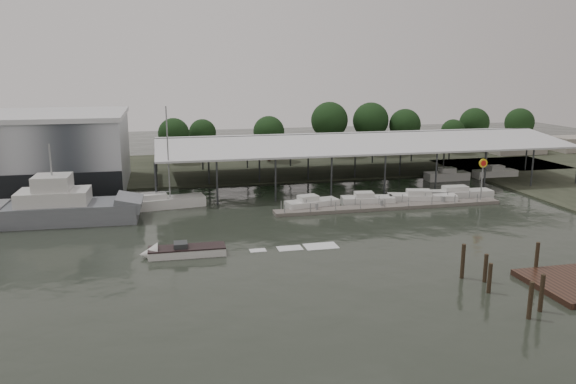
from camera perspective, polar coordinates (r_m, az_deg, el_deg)
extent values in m
plane|color=#252B23|center=(54.17, -0.33, -5.10)|extent=(200.00, 200.00, 0.00)
cube|color=#3E4232|center=(94.47, -5.88, 2.58)|extent=(140.00, 30.00, 0.30)
cube|color=#ACB1B7|center=(82.90, -24.48, 3.53)|extent=(24.00, 20.00, 10.00)
cube|color=black|center=(73.73, -25.76, 0.02)|extent=(24.00, 0.30, 4.00)
cube|color=silver|center=(82.34, -24.81, 7.10)|extent=(24.50, 20.50, 0.60)
cube|color=#313537|center=(83.84, 6.91, 5.88)|extent=(58.00, 0.40, 0.30)
cylinder|color=#313537|center=(68.27, -13.28, 0.68)|extent=(0.24, 0.24, 5.50)
cylinder|color=#313537|center=(90.91, -13.26, 3.61)|extent=(0.24, 0.24, 5.50)
cylinder|color=#313537|center=(107.39, 19.50, 4.57)|extent=(0.24, 0.24, 5.50)
cube|color=slate|center=(67.79, 10.27, -1.48)|extent=(28.00, 2.00, 0.40)
cylinder|color=gray|center=(62.90, -0.35, -1.82)|extent=(0.10, 0.10, 1.20)
cylinder|color=gray|center=(74.40, 19.28, -0.26)|extent=(0.10, 0.10, 1.20)
cube|color=gray|center=(67.29, 9.51, -1.12)|extent=(0.30, 0.30, 0.70)
cylinder|color=gray|center=(72.78, 19.08, 0.85)|extent=(0.16, 0.16, 5.00)
cylinder|color=yellow|center=(72.34, 19.22, 2.78)|extent=(1.10, 0.12, 1.10)
cylinder|color=red|center=(72.28, 19.25, 2.78)|extent=(0.70, 0.05, 0.70)
cube|color=gray|center=(116.98, 21.80, 4.63)|extent=(10.00, 8.00, 4.00)
cube|color=gray|center=(124.09, 27.01, 4.33)|extent=(8.00, 6.00, 3.00)
cube|color=slate|center=(65.43, -21.76, -2.08)|extent=(15.64, 5.78, 2.40)
cube|color=slate|center=(64.22, -15.86, -1.00)|extent=(3.14, 5.15, 1.75)
cube|color=silver|center=(65.21, -22.68, -0.59)|extent=(7.41, 4.61, 1.80)
cube|color=silver|center=(64.87, -22.81, 0.88)|extent=(3.84, 3.86, 1.61)
cylinder|color=gray|center=(64.46, -22.99, 2.97)|extent=(0.18, 0.18, 3.50)
cube|color=silver|center=(68.72, -12.24, -1.12)|extent=(9.37, 4.01, 1.40)
cube|color=silver|center=(68.30, -13.47, -0.49)|extent=(3.15, 2.23, 0.80)
cylinder|color=gray|center=(67.65, -12.09, 3.82)|extent=(0.16, 0.16, 11.14)
cylinder|color=gray|center=(68.22, -13.26, -0.06)|extent=(3.47, 0.67, 0.12)
cube|color=silver|center=(51.14, -10.22, -5.99)|extent=(6.81, 2.09, 0.90)
cone|color=silver|center=(51.18, -13.96, -6.15)|extent=(1.63, 2.02, 2.00)
cube|color=black|center=(51.02, -10.23, -5.56)|extent=(6.81, 2.15, 0.12)
cube|color=#313537|center=(50.93, -10.86, -5.32)|extent=(1.22, 1.42, 0.50)
cube|color=silver|center=(51.79, -3.08, -5.94)|extent=(2.30, 1.50, 0.04)
cube|color=silver|center=(52.32, 0.18, -5.73)|extent=(3.10, 2.00, 0.04)
cube|color=silver|center=(53.00, 3.36, -5.51)|extent=(3.90, 2.50, 0.04)
cube|color=silver|center=(66.53, 2.47, -1.29)|extent=(6.68, 3.40, 1.10)
cube|color=silver|center=(66.22, 2.05, -0.64)|extent=(2.50, 2.01, 0.70)
cube|color=silver|center=(68.89, 8.10, -0.92)|extent=(6.59, 3.03, 1.10)
cube|color=silver|center=(68.53, 7.73, -0.29)|extent=(2.42, 1.89, 0.70)
cube|color=silver|center=(71.41, 13.47, -0.66)|extent=(8.58, 4.08, 1.10)
cube|color=silver|center=(71.02, 13.14, -0.05)|extent=(3.20, 2.24, 0.70)
cube|color=silver|center=(74.89, 16.92, -0.25)|extent=(8.80, 2.66, 1.10)
cube|color=silver|center=(74.48, 16.62, 0.33)|extent=(3.12, 1.76, 0.70)
cylinder|color=#372D1B|center=(46.87, 19.40, -7.64)|extent=(0.32, 0.32, 2.88)
cylinder|color=#372D1B|center=(42.85, 24.33, -9.71)|extent=(0.32, 0.32, 3.28)
cylinder|color=#372D1B|center=(44.81, 19.77, -8.60)|extent=(0.32, 0.32, 2.90)
cylinder|color=#372D1B|center=(47.02, 17.31, -7.07)|extent=(0.32, 0.32, 3.43)
cylinder|color=#372D1B|center=(50.50, 23.92, -6.41)|extent=(0.32, 0.32, 3.15)
cylinder|color=#372D1B|center=(41.38, 23.36, -10.47)|extent=(0.32, 0.32, 3.21)
cylinder|color=black|center=(98.67, -11.45, 3.88)|extent=(0.50, 0.50, 3.78)
sphere|color=#1A3817|center=(98.23, -11.54, 5.84)|extent=(5.30, 5.30, 5.30)
cylinder|color=black|center=(102.84, -8.62, 4.25)|extent=(0.50, 0.50, 3.47)
sphere|color=#1A3817|center=(102.43, -8.68, 5.98)|extent=(4.86, 4.86, 4.86)
cylinder|color=black|center=(98.52, -1.95, 4.14)|extent=(0.50, 0.50, 3.87)
sphere|color=#1A3817|center=(98.06, -1.96, 6.15)|extent=(5.42, 5.42, 5.42)
cylinder|color=black|center=(104.82, 4.20, 4.90)|extent=(0.50, 0.50, 4.85)
sphere|color=#1A3817|center=(104.33, 4.23, 7.27)|extent=(6.79, 6.79, 6.79)
cylinder|color=black|center=(106.83, 8.32, 4.92)|extent=(0.50, 0.50, 4.76)
sphere|color=#1A3817|center=(106.34, 8.40, 7.21)|extent=(6.67, 6.67, 6.67)
cylinder|color=black|center=(108.26, 11.70, 4.74)|extent=(0.50, 0.50, 4.19)
sphere|color=#1A3817|center=(107.82, 11.79, 6.72)|extent=(5.87, 5.87, 5.87)
cylinder|color=black|center=(112.08, 16.32, 4.50)|extent=(0.50, 0.50, 3.20)
sphere|color=#1A3817|center=(111.73, 16.41, 5.96)|extent=(4.48, 4.48, 4.48)
cylinder|color=black|center=(116.87, 18.28, 4.91)|extent=(0.50, 0.50, 4.10)
sphere|color=#1A3817|center=(116.47, 18.41, 6.71)|extent=(5.74, 5.74, 5.74)
cylinder|color=black|center=(120.94, 22.31, 4.83)|extent=(0.50, 0.50, 4.04)
sphere|color=#1A3817|center=(120.56, 22.45, 6.54)|extent=(5.66, 5.66, 5.66)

